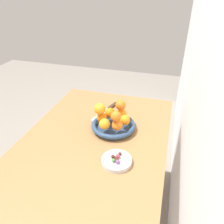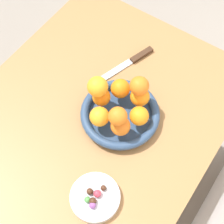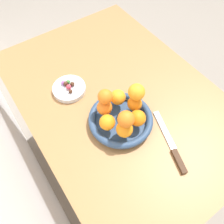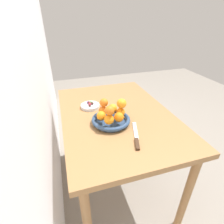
{
  "view_description": "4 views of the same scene",
  "coord_description": "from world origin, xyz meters",
  "px_view_note": "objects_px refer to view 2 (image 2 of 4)",
  "views": [
    {
      "loc": [
        0.86,
        0.34,
        1.46
      ],
      "look_at": [
        -0.14,
        0.06,
        0.83
      ],
      "focal_mm": 35.0,
      "sensor_mm": 36.0,
      "label": 1
    },
    {
      "loc": [
        0.32,
        0.34,
        1.7
      ],
      "look_at": [
        -0.08,
        0.07,
        0.83
      ],
      "focal_mm": 55.0,
      "sensor_mm": 36.0,
      "label": 2
    },
    {
      "loc": [
        -0.45,
        0.34,
        1.48
      ],
      "look_at": [
        -0.1,
        0.1,
        0.82
      ],
      "focal_mm": 35.0,
      "sensor_mm": 36.0,
      "label": 3
    },
    {
      "loc": [
        -1.02,
        0.34,
        1.37
      ],
      "look_at": [
        -0.1,
        0.06,
        0.81
      ],
      "focal_mm": 28.0,
      "sensor_mm": 36.0,
      "label": 4
    }
  ],
  "objects_px": {
    "orange_4": "(140,97)",
    "orange_8": "(97,86)",
    "candy_ball_2": "(97,194)",
    "orange_1": "(100,117)",
    "candy_ball_3": "(90,191)",
    "candy_ball_4": "(87,200)",
    "dining_table": "(81,144)",
    "candy_ball_5": "(92,205)",
    "candy_ball_6": "(93,203)",
    "orange_6": "(118,116)",
    "orange_0": "(101,97)",
    "knife": "(127,63)",
    "fruit_bowl": "(120,114)",
    "candy_ball_0": "(103,188)",
    "orange_5": "(120,88)",
    "candy_ball_1": "(93,201)",
    "orange_7": "(139,86)",
    "orange_3": "(139,116)",
    "orange_2": "(120,126)",
    "candy_dish": "(95,197)"
  },
  "relations": [
    {
      "from": "orange_3",
      "to": "candy_ball_4",
      "type": "height_order",
      "value": "orange_3"
    },
    {
      "from": "dining_table",
      "to": "candy_dish",
      "type": "relative_size",
      "value": 7.84
    },
    {
      "from": "orange_7",
      "to": "candy_ball_1",
      "type": "distance_m",
      "value": 0.35
    },
    {
      "from": "orange_7",
      "to": "candy_ball_0",
      "type": "height_order",
      "value": "orange_7"
    },
    {
      "from": "orange_1",
      "to": "candy_ball_2",
      "type": "bearing_deg",
      "value": 33.58
    },
    {
      "from": "orange_0",
      "to": "knife",
      "type": "height_order",
      "value": "orange_0"
    },
    {
      "from": "orange_2",
      "to": "orange_7",
      "type": "bearing_deg",
      "value": -174.2
    },
    {
      "from": "candy_ball_0",
      "to": "orange_2",
      "type": "bearing_deg",
      "value": -161.24
    },
    {
      "from": "orange_6",
      "to": "candy_ball_4",
      "type": "bearing_deg",
      "value": 12.52
    },
    {
      "from": "candy_ball_6",
      "to": "candy_ball_2",
      "type": "bearing_deg",
      "value": -171.62
    },
    {
      "from": "knife",
      "to": "candy_ball_2",
      "type": "bearing_deg",
      "value": 23.2
    },
    {
      "from": "orange_5",
      "to": "candy_ball_1",
      "type": "bearing_deg",
      "value": 21.49
    },
    {
      "from": "orange_8",
      "to": "candy_ball_0",
      "type": "distance_m",
      "value": 0.29
    },
    {
      "from": "dining_table",
      "to": "candy_ball_0",
      "type": "distance_m",
      "value": 0.23
    },
    {
      "from": "orange_6",
      "to": "orange_7",
      "type": "xyz_separation_m",
      "value": [
        -0.12,
        -0.0,
        0.0
      ]
    },
    {
      "from": "candy_ball_4",
      "to": "candy_ball_6",
      "type": "relative_size",
      "value": 1.03
    },
    {
      "from": "orange_4",
      "to": "orange_8",
      "type": "relative_size",
      "value": 0.97
    },
    {
      "from": "dining_table",
      "to": "candy_ball_6",
      "type": "distance_m",
      "value": 0.26
    },
    {
      "from": "orange_6",
      "to": "candy_ball_1",
      "type": "height_order",
      "value": "orange_6"
    },
    {
      "from": "candy_ball_3",
      "to": "candy_ball_4",
      "type": "xyz_separation_m",
      "value": [
        0.02,
        0.01,
        -0.0
      ]
    },
    {
      "from": "dining_table",
      "to": "candy_ball_5",
      "type": "relative_size",
      "value": 58.25
    },
    {
      "from": "orange_5",
      "to": "candy_ball_0",
      "type": "height_order",
      "value": "orange_5"
    },
    {
      "from": "orange_5",
      "to": "orange_6",
      "type": "height_order",
      "value": "orange_6"
    },
    {
      "from": "orange_3",
      "to": "candy_ball_3",
      "type": "distance_m",
      "value": 0.26
    },
    {
      "from": "orange_3",
      "to": "orange_8",
      "type": "xyz_separation_m",
      "value": [
        0.02,
        -0.14,
        0.06
      ]
    },
    {
      "from": "dining_table",
      "to": "orange_0",
      "type": "distance_m",
      "value": 0.19
    },
    {
      "from": "candy_ball_5",
      "to": "fruit_bowl",
      "type": "bearing_deg",
      "value": -160.75
    },
    {
      "from": "orange_4",
      "to": "orange_5",
      "type": "distance_m",
      "value": 0.07
    },
    {
      "from": "candy_ball_6",
      "to": "candy_ball_5",
      "type": "bearing_deg",
      "value": 36.53
    },
    {
      "from": "fruit_bowl",
      "to": "candy_ball_6",
      "type": "bearing_deg",
      "value": 18.9
    },
    {
      "from": "orange_1",
      "to": "orange_7",
      "type": "bearing_deg",
      "value": 155.22
    },
    {
      "from": "candy_ball_3",
      "to": "orange_1",
      "type": "bearing_deg",
      "value": -152.04
    },
    {
      "from": "orange_3",
      "to": "orange_2",
      "type": "bearing_deg",
      "value": -24.83
    },
    {
      "from": "candy_ball_6",
      "to": "orange_6",
      "type": "bearing_deg",
      "value": -163.25
    },
    {
      "from": "fruit_bowl",
      "to": "orange_7",
      "type": "relative_size",
      "value": 4.27
    },
    {
      "from": "candy_dish",
      "to": "orange_2",
      "type": "height_order",
      "value": "orange_2"
    },
    {
      "from": "candy_ball_1",
      "to": "candy_ball_4",
      "type": "distance_m",
      "value": 0.02
    },
    {
      "from": "candy_ball_1",
      "to": "candy_ball_2",
      "type": "xyz_separation_m",
      "value": [
        -0.02,
        -0.0,
        0.0
      ]
    },
    {
      "from": "orange_7",
      "to": "knife",
      "type": "relative_size",
      "value": 0.23
    },
    {
      "from": "orange_6",
      "to": "orange_7",
      "type": "relative_size",
      "value": 0.94
    },
    {
      "from": "orange_2",
      "to": "orange_4",
      "type": "xyz_separation_m",
      "value": [
        -0.12,
        -0.01,
        0.0
      ]
    },
    {
      "from": "candy_dish",
      "to": "orange_2",
      "type": "bearing_deg",
      "value": -165.89
    },
    {
      "from": "candy_ball_2",
      "to": "orange_1",
      "type": "bearing_deg",
      "value": -146.42
    },
    {
      "from": "orange_5",
      "to": "candy_ball_5",
      "type": "relative_size",
      "value": 3.2
    },
    {
      "from": "candy_ball_0",
      "to": "candy_ball_1",
      "type": "xyz_separation_m",
      "value": [
        0.05,
        -0.0,
        0.0
      ]
    },
    {
      "from": "candy_ball_5",
      "to": "knife",
      "type": "distance_m",
      "value": 0.51
    },
    {
      "from": "orange_1",
      "to": "candy_ball_5",
      "type": "bearing_deg",
      "value": 30.89
    },
    {
      "from": "orange_4",
      "to": "candy_ball_0",
      "type": "xyz_separation_m",
      "value": [
        0.28,
        0.06,
        -0.04
      ]
    },
    {
      "from": "orange_4",
      "to": "candy_ball_5",
      "type": "xyz_separation_m",
      "value": [
        0.34,
        0.07,
        -0.04
      ]
    },
    {
      "from": "orange_6",
      "to": "candy_ball_3",
      "type": "xyz_separation_m",
      "value": [
        0.19,
        0.04,
        -0.09
      ]
    }
  ]
}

